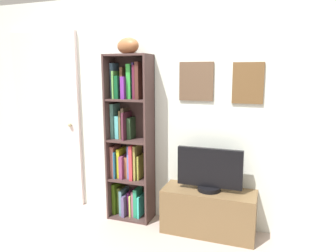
# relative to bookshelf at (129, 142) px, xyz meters

# --- Properties ---
(back_wall) EXTENTS (4.80, 0.08, 2.31)m
(back_wall) POSITION_rel_bookshelf_xyz_m (0.45, 0.13, 0.34)
(back_wall) COLOR silver
(back_wall) RESTS_ON ground
(bookshelf) EXTENTS (0.46, 0.25, 1.72)m
(bookshelf) POSITION_rel_bookshelf_xyz_m (0.00, 0.00, 0.00)
(bookshelf) COLOR #432E2C
(bookshelf) RESTS_ON ground
(football) EXTENTS (0.34, 0.29, 0.16)m
(football) POSITION_rel_bookshelf_xyz_m (0.03, -0.03, 0.98)
(football) COLOR #935833
(football) RESTS_ON bookshelf
(tv_stand) EXTENTS (0.89, 0.34, 0.43)m
(tv_stand) POSITION_rel_bookshelf_xyz_m (0.87, -0.08, -0.60)
(tv_stand) COLOR brown
(tv_stand) RESTS_ON ground
(television) EXTENTS (0.62, 0.22, 0.41)m
(television) POSITION_rel_bookshelf_xyz_m (0.87, -0.08, -0.19)
(television) COLOR black
(television) RESTS_ON tv_stand
(door) EXTENTS (0.88, 0.09, 1.99)m
(door) POSITION_rel_bookshelf_xyz_m (-1.08, 0.07, 0.18)
(door) COLOR silver
(door) RESTS_ON ground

